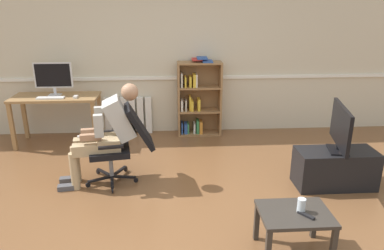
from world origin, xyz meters
name	(u,v)px	position (x,y,z in m)	size (l,w,h in m)	color
ground_plane	(183,215)	(0.00, 0.00, 0.00)	(18.00, 18.00, 0.00)	brown
back_wall	(176,51)	(0.00, 2.65, 1.35)	(12.00, 0.13, 2.70)	beige
computer_desk	(56,103)	(-1.83, 2.15, 0.64)	(1.27, 0.57, 0.76)	#9E7547
imac_monitor	(53,76)	(-1.84, 2.23, 1.04)	(0.56, 0.14, 0.49)	silver
keyboard	(51,98)	(-1.85, 2.01, 0.77)	(0.39, 0.12, 0.02)	white
computer_mouse	(76,97)	(-1.50, 2.03, 0.77)	(0.06, 0.10, 0.03)	white
bookshelf	(197,99)	(0.34, 2.44, 0.59)	(0.71, 0.29, 1.27)	olive
radiator	(128,115)	(-0.80, 2.54, 0.31)	(0.77, 0.08, 0.61)	white
office_chair	(123,141)	(-0.68, 0.84, 0.52)	(0.85, 0.63, 0.95)	black
person_seated	(106,132)	(-0.87, 0.81, 0.65)	(1.01, 0.46, 1.22)	tan
tv_stand	(335,168)	(1.83, 0.53, 0.23)	(0.92, 0.41, 0.45)	black
tv_screen	(341,128)	(1.84, 0.53, 0.73)	(0.26, 0.80, 0.54)	black
coffee_table	(294,219)	(0.94, -0.64, 0.34)	(0.61, 0.46, 0.41)	#332D28
drinking_glass	(301,205)	(0.99, -0.63, 0.47)	(0.07, 0.07, 0.12)	silver
spare_remote	(306,215)	(1.01, -0.70, 0.42)	(0.04, 0.15, 0.02)	black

